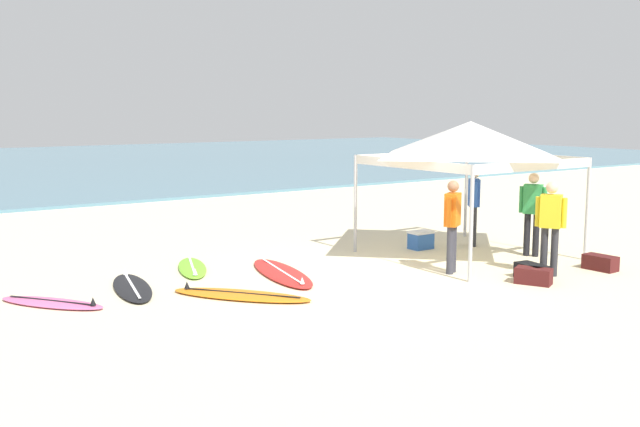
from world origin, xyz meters
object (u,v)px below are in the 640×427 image
at_px(surfboard_pink, 52,303).
at_px(person_blue, 474,201).
at_px(gear_bag_on_sand, 532,272).
at_px(gear_bag_near_tent, 600,263).
at_px(surfboard_orange, 241,295).
at_px(gear_bag_by_pole, 533,276).
at_px(person_yellow, 551,222).
at_px(person_orange, 452,220).
at_px(canopy_tent, 470,139).
at_px(surfboard_lime, 192,268).
at_px(person_green, 533,208).
at_px(cooler_box, 421,240).
at_px(surfboard_red, 282,273).
at_px(surfboard_black, 132,287).

bearing_deg(surfboard_pink, person_blue, -1.69).
bearing_deg(gear_bag_on_sand, gear_bag_near_tent, -7.96).
bearing_deg(gear_bag_near_tent, gear_bag_on_sand, 172.04).
height_order(surfboard_orange, gear_bag_by_pole, gear_bag_by_pole).
bearing_deg(person_yellow, person_orange, 138.40).
distance_m(canopy_tent, surfboard_lime, 6.06).
xyz_separation_m(surfboard_pink, person_green, (9.09, -1.74, 0.95)).
bearing_deg(person_green, surfboard_pink, 169.18).
xyz_separation_m(surfboard_orange, cooler_box, (5.15, 1.36, 0.16)).
xyz_separation_m(surfboard_red, person_blue, (4.95, 0.00, 0.95)).
bearing_deg(surfboard_black, gear_bag_by_pole, -31.58).
distance_m(surfboard_pink, person_orange, 6.97).
bearing_deg(gear_bag_on_sand, person_yellow, 3.54).
height_order(gear_bag_near_tent, gear_bag_on_sand, same).
height_order(canopy_tent, person_yellow, canopy_tent).
bearing_deg(surfboard_orange, surfboard_black, 130.33).
bearing_deg(surfboard_pink, surfboard_orange, -25.30).
bearing_deg(cooler_box, surfboard_lime, 169.32).
xyz_separation_m(person_green, gear_bag_near_tent, (0.01, -1.60, -0.85)).
bearing_deg(person_blue, surfboard_lime, 167.84).
bearing_deg(person_orange, gear_bag_by_pole, -68.56).
distance_m(gear_bag_near_tent, gear_bag_by_pole, 1.92).
relative_size(surfboard_lime, gear_bag_near_tent, 3.24).
relative_size(gear_bag_on_sand, cooler_box, 1.20).
distance_m(surfboard_red, person_orange, 3.26).
xyz_separation_m(person_yellow, cooler_box, (-0.17, 3.20, -0.79)).
bearing_deg(surfboard_black, surfboard_pink, -169.95).
bearing_deg(surfboard_lime, person_blue, -12.16).
bearing_deg(surfboard_red, gear_bag_near_tent, -31.01).
xyz_separation_m(canopy_tent, surfboard_black, (-6.68, 1.20, -2.35)).
bearing_deg(surfboard_lime, gear_bag_on_sand, -42.13).
distance_m(person_green, person_orange, 2.47).
xyz_separation_m(person_green, person_orange, (-2.46, -0.18, 0.00)).
bearing_deg(surfboard_lime, person_green, -24.03).
relative_size(canopy_tent, person_blue, 1.99).
xyz_separation_m(surfboard_lime, gear_bag_on_sand, (4.60, -4.16, 0.10)).
bearing_deg(surfboard_pink, gear_bag_near_tent, -20.15).
height_order(person_green, gear_bag_on_sand, person_green).
xyz_separation_m(surfboard_black, person_orange, (5.27, -2.16, 0.95)).
distance_m(surfboard_orange, surfboard_black, 1.94).
bearing_deg(person_green, surfboard_black, 165.64).
height_order(surfboard_black, gear_bag_by_pole, gear_bag_by_pole).
bearing_deg(gear_bag_near_tent, person_blue, 92.94).
bearing_deg(person_green, gear_bag_by_pole, -139.90).
bearing_deg(surfboard_orange, gear_bag_near_tent, -17.96).
xyz_separation_m(surfboard_orange, person_green, (6.48, -0.50, 0.95)).
height_order(surfboard_lime, gear_bag_by_pole, gear_bag_by_pole).
bearing_deg(surfboard_black, person_blue, -3.81).
relative_size(surfboard_black, cooler_box, 4.42).
height_order(surfboard_orange, surfboard_red, same).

